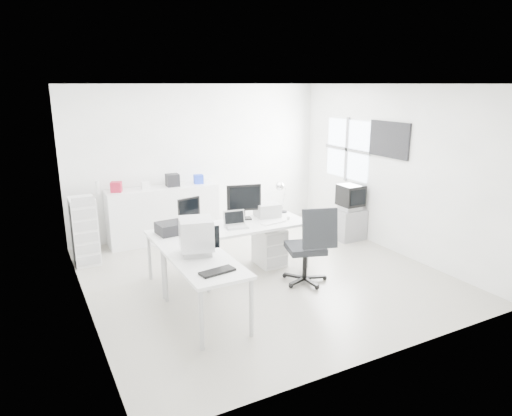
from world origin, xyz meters
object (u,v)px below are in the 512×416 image
drawer_pedestal (269,246)px  lcd_monitor_large (244,202)px  laser_printer (267,210)px  crt_monitor (196,235)px  laptop (236,221)px  crt_tv (351,198)px  inkjet_printer (173,228)px  lcd_monitor_small (189,212)px  sideboard (164,214)px  office_chair (305,244)px  filing_cabinet (85,231)px  tv_cabinet (349,224)px  main_desk (231,250)px  side_desk (205,289)px

drawer_pedestal → lcd_monitor_large: bearing=150.3°
laser_printer → crt_monitor: bearing=-140.8°
laptop → crt_tv: (2.57, 0.54, -0.05)m
inkjet_printer → lcd_monitor_small: bearing=21.4°
sideboard → laptop: bearing=-76.6°
office_chair → laser_printer: bearing=111.3°
drawer_pedestal → sideboard: size_ratio=0.30×
drawer_pedestal → filing_cabinet: size_ratio=0.55×
lcd_monitor_small → tv_cabinet: 3.25m
main_desk → crt_monitor: size_ratio=4.83×
lcd_monitor_small → lcd_monitor_large: bearing=-13.3°
inkjet_printer → laser_printer: 1.60m
office_chair → crt_tv: bearing=51.5°
crt_monitor → filing_cabinet: bearing=128.1°
lcd_monitor_small → lcd_monitor_large: lcd_monitor_large is taller
laptop → crt_monitor: (-0.90, -0.75, 0.15)m
side_desk → sideboard: 3.10m
lcd_monitor_large → drawer_pedestal: bearing=-15.8°
crt_tv → sideboard: bearing=153.4°
side_desk → tv_cabinet: side_desk is taller
drawer_pedestal → lcd_monitor_large: size_ratio=1.07×
side_desk → lcd_monitor_large: lcd_monitor_large is taller
laser_printer → filing_cabinet: size_ratio=0.34×
tv_cabinet → crt_tv: size_ratio=1.14×
main_desk → side_desk: same height
inkjet_printer → crt_monitor: 0.97m
laser_printer → crt_tv: bearing=12.2°
laser_printer → office_chair: size_ratio=0.32×
lcd_monitor_small → main_desk: bearing=-37.8°
drawer_pedestal → filing_cabinet: 2.95m
sideboard → filing_cabinet: 1.53m
inkjet_printer → lcd_monitor_large: bearing=2.0°
drawer_pedestal → office_chair: (0.12, -0.83, 0.28)m
laptop → filing_cabinet: 2.50m
lcd_monitor_large → lcd_monitor_small: bearing=-166.1°
main_desk → lcd_monitor_large: bearing=35.5°
laser_printer → sideboard: (-1.20, 1.75, -0.36)m
drawer_pedestal → crt_monitor: crt_monitor is taller
side_desk → lcd_monitor_large: size_ratio=2.50×
office_chair → tv_cabinet: (1.79, 1.22, -0.30)m
filing_cabinet → tv_cabinet: bearing=-12.8°
tv_cabinet → filing_cabinet: bearing=167.2°
lcd_monitor_small → laptop: 0.71m
crt_monitor → sideboard: size_ratio=0.25×
filing_cabinet → laptop: bearing=-38.9°
crt_monitor → crt_tv: bearing=34.4°
main_desk → filing_cabinet: bearing=142.2°
side_desk → crt_tv: bearing=24.0°
lcd_monitor_large → sideboard: (-0.80, 1.72, -0.53)m
tv_cabinet → laptop: bearing=-168.1°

